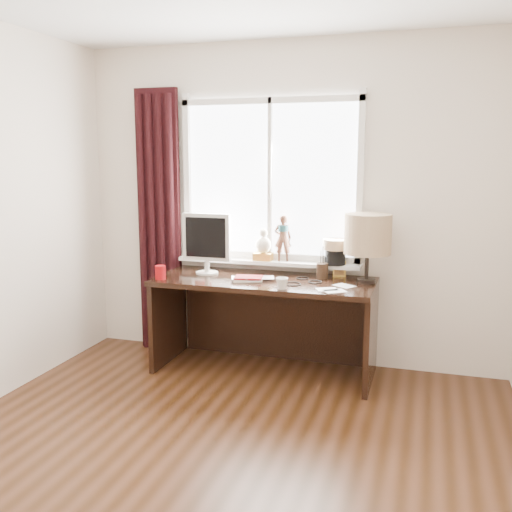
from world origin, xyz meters
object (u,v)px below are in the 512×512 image
(monitor, at_px, (206,240))
(red_cup, at_px, (160,272))
(mug, at_px, (282,283))
(laptop, at_px, (253,279))
(desk, at_px, (268,307))
(table_lamp, at_px, (368,235))

(monitor, bearing_deg, red_cup, -131.97)
(red_cup, xyz_separation_m, monitor, (0.27, 0.30, 0.22))
(mug, xyz_separation_m, red_cup, (-0.99, 0.05, 0.01))
(mug, relative_size, monitor, 0.18)
(laptop, distance_m, monitor, 0.52)
(desk, bearing_deg, table_lamp, 1.24)
(desk, distance_m, table_lamp, 0.98)
(laptop, relative_size, desk, 0.19)
(red_cup, bearing_deg, mug, -2.80)
(mug, distance_m, table_lamp, 0.75)
(monitor, bearing_deg, desk, 3.83)
(laptop, distance_m, red_cup, 0.72)
(table_lamp, bearing_deg, desk, -178.76)
(red_cup, distance_m, table_lamp, 1.61)
(desk, bearing_deg, laptop, -113.63)
(desk, distance_m, monitor, 0.73)
(mug, height_order, red_cup, red_cup)
(red_cup, relative_size, table_lamp, 0.21)
(mug, distance_m, red_cup, 0.99)
(desk, bearing_deg, red_cup, -156.76)
(desk, height_order, monitor, monitor)
(red_cup, height_order, table_lamp, table_lamp)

